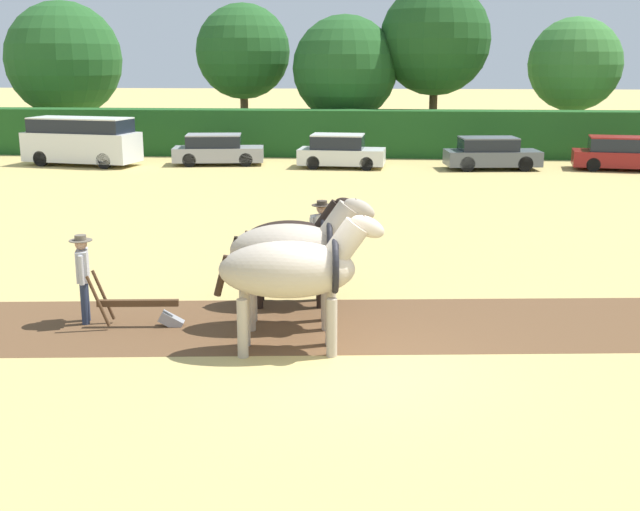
# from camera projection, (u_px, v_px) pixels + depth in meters

# --- Properties ---
(ground_plane) EXTENTS (240.00, 240.00, 0.00)m
(ground_plane) POSITION_uv_depth(u_px,v_px,m) (359.00, 365.00, 12.98)
(ground_plane) COLOR tan
(plowed_furrow_strip) EXTENTS (35.71, 6.70, 0.01)m
(plowed_furrow_strip) POSITION_uv_depth(u_px,v_px,m) (0.00, 327.00, 14.79)
(plowed_furrow_strip) COLOR brown
(plowed_furrow_strip) RESTS_ON ground
(hedgerow) EXTENTS (58.61, 1.77, 2.31)m
(hedgerow) POSITION_uv_depth(u_px,v_px,m) (377.00, 133.00, 40.21)
(hedgerow) COLOR #1E511E
(hedgerow) RESTS_ON ground
(tree_far_left) EXTENTS (6.56, 6.56, 8.02)m
(tree_far_left) POSITION_uv_depth(u_px,v_px,m) (64.00, 60.00, 45.82)
(tree_far_left) COLOR brown
(tree_far_left) RESTS_ON ground
(tree_left) EXTENTS (5.23, 5.23, 7.80)m
(tree_left) POSITION_uv_depth(u_px,v_px,m) (243.00, 52.00, 44.50)
(tree_left) COLOR brown
(tree_left) RESTS_ON ground
(tree_center_left) EXTENTS (5.65, 5.65, 7.11)m
(tree_center_left) POSITION_uv_depth(u_px,v_px,m) (345.00, 69.00, 43.04)
(tree_center_left) COLOR #423323
(tree_center_left) RESTS_ON ground
(tree_center) EXTENTS (5.91, 5.91, 8.75)m
(tree_center) POSITION_uv_depth(u_px,v_px,m) (435.00, 40.00, 42.68)
(tree_center) COLOR #4C3823
(tree_center) RESTS_ON ground
(tree_center_right) EXTENTS (4.95, 4.95, 6.98)m
(tree_center_right) POSITION_uv_depth(u_px,v_px,m) (575.00, 65.00, 42.73)
(tree_center_right) COLOR #423323
(tree_center_right) RESTS_ON ground
(draft_horse_lead_left) EXTENTS (2.89, 1.22, 2.42)m
(draft_horse_lead_left) POSITION_uv_depth(u_px,v_px,m) (293.00, 270.00, 13.27)
(draft_horse_lead_left) COLOR #B2A38E
(draft_horse_lead_left) RESTS_ON ground
(draft_horse_lead_right) EXTENTS (2.78, 1.20, 2.47)m
(draft_horse_lead_right) POSITION_uv_depth(u_px,v_px,m) (294.00, 250.00, 14.56)
(draft_horse_lead_right) COLOR #B2A38E
(draft_horse_lead_right) RESTS_ON ground
(draft_horse_trail_left) EXTENTS (2.58, 1.15, 2.25)m
(draft_horse_trail_left) POSITION_uv_depth(u_px,v_px,m) (295.00, 243.00, 15.90)
(draft_horse_trail_left) COLOR black
(draft_horse_trail_left) RESTS_ON ground
(plow) EXTENTS (1.73, 0.50, 1.13)m
(plow) POSITION_uv_depth(u_px,v_px,m) (145.00, 310.00, 14.77)
(plow) COLOR #4C331E
(plow) RESTS_ON ground
(farmer_at_plow) EXTENTS (0.42, 0.64, 1.68)m
(farmer_at_plow) POSITION_uv_depth(u_px,v_px,m) (83.00, 272.00, 14.83)
(farmer_at_plow) COLOR #28334C
(farmer_at_plow) RESTS_ON ground
(farmer_beside_team) EXTENTS (0.51, 0.53, 1.81)m
(farmer_beside_team) POSITION_uv_depth(u_px,v_px,m) (322.00, 233.00, 17.63)
(farmer_beside_team) COLOR #38332D
(farmer_beside_team) RESTS_ON ground
(parked_van) EXTENTS (5.52, 2.92, 2.19)m
(parked_van) POSITION_uv_depth(u_px,v_px,m) (81.00, 141.00, 36.87)
(parked_van) COLOR silver
(parked_van) RESTS_ON ground
(parked_car_left) EXTENTS (4.33, 2.23, 1.41)m
(parked_car_left) POSITION_uv_depth(u_px,v_px,m) (217.00, 150.00, 37.18)
(parked_car_left) COLOR #9E9EA8
(parked_car_left) RESTS_ON ground
(parked_car_center_left) EXTENTS (3.96, 2.02, 1.50)m
(parked_car_center_left) POSITION_uv_depth(u_px,v_px,m) (340.00, 152.00, 36.17)
(parked_car_center_left) COLOR silver
(parked_car_center_left) RESTS_ON ground
(parked_car_center) EXTENTS (4.29, 2.17, 1.43)m
(parked_car_center) POSITION_uv_depth(u_px,v_px,m) (491.00, 154.00, 35.61)
(parked_car_center) COLOR #565B66
(parked_car_center) RESTS_ON ground
(parked_car_center_right) EXTENTS (4.67, 2.40, 1.48)m
(parked_car_center_right) POSITION_uv_depth(u_px,v_px,m) (624.00, 154.00, 35.35)
(parked_car_center_right) COLOR maroon
(parked_car_center_right) RESTS_ON ground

